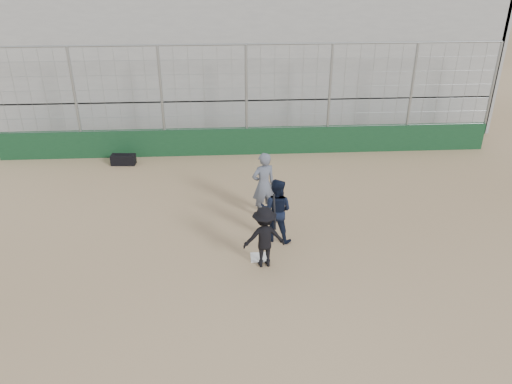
{
  "coord_description": "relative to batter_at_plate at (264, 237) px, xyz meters",
  "views": [
    {
      "loc": [
        -0.73,
        -10.43,
        7.03
      ],
      "look_at": [
        0.0,
        1.4,
        1.15
      ],
      "focal_mm": 35.0,
      "sensor_mm": 36.0,
      "label": 1
    }
  ],
  "objects": [
    {
      "name": "batter_at_plate",
      "position": [
        0.0,
        0.0,
        0.0
      ],
      "size": [
        1.06,
        0.78,
        1.73
      ],
      "color": "black",
      "rests_on": "ground"
    },
    {
      "name": "equipment_bag",
      "position": [
        -4.53,
        6.52,
        -0.6
      ],
      "size": [
        0.87,
        0.42,
        0.4
      ],
      "color": "black",
      "rests_on": "ground"
    },
    {
      "name": "backstop",
      "position": [
        -0.09,
        7.29,
        0.18
      ],
      "size": [
        18.1,
        0.25,
        4.04
      ],
      "color": "#10321B",
      "rests_on": "ground"
    },
    {
      "name": "catcher_crouched",
      "position": [
        0.39,
        1.1,
        -0.18
      ],
      "size": [
        1.06,
        0.96,
        1.2
      ],
      "color": "black",
      "rests_on": "ground"
    },
    {
      "name": "ground",
      "position": [
        -0.09,
        0.29,
        -0.78
      ],
      "size": [
        90.0,
        90.0,
        0.0
      ],
      "primitive_type": "plane",
      "color": "olive",
      "rests_on": "ground"
    },
    {
      "name": "home_plate",
      "position": [
        -0.09,
        0.29,
        -0.77
      ],
      "size": [
        0.44,
        0.44,
        0.02
      ],
      "primitive_type": "cube",
      "color": "white",
      "rests_on": "ground"
    },
    {
      "name": "bleachers",
      "position": [
        -0.09,
        12.24,
        2.14
      ],
      "size": [
        20.25,
        6.7,
        6.98
      ],
      "color": "gray",
      "rests_on": "ground"
    },
    {
      "name": "umpire",
      "position": [
        0.17,
        2.49,
        0.09
      ],
      "size": [
        0.83,
        0.69,
        1.74
      ],
      "primitive_type": "imported",
      "rotation": [
        0.0,
        0.0,
        3.52
      ],
      "color": "#545A6A",
      "rests_on": "ground"
    }
  ]
}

